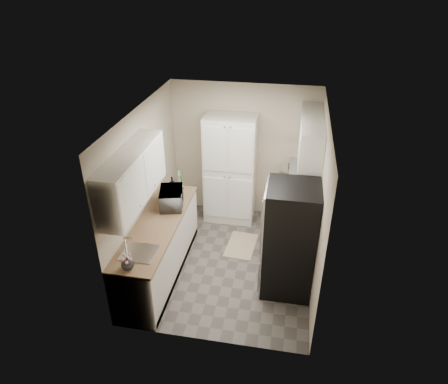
% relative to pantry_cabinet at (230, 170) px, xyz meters
% --- Properties ---
extents(ground, '(3.20, 3.20, 0.00)m').
position_rel_pantry_cabinet_xyz_m(ground, '(0.20, -1.32, -1.00)').
color(ground, '#56514C').
rests_on(ground, ground).
extents(room_shell, '(2.64, 3.24, 2.52)m').
position_rel_pantry_cabinet_xyz_m(room_shell, '(0.18, -1.32, 0.63)').
color(room_shell, beige).
rests_on(room_shell, ground).
extents(pantry_cabinet, '(0.90, 0.55, 2.00)m').
position_rel_pantry_cabinet_xyz_m(pantry_cabinet, '(0.00, 0.00, 0.00)').
color(pantry_cabinet, silver).
rests_on(pantry_cabinet, ground).
extents(base_cabinet_left, '(0.60, 2.30, 0.88)m').
position_rel_pantry_cabinet_xyz_m(base_cabinet_left, '(-0.79, -1.75, -0.56)').
color(base_cabinet_left, silver).
rests_on(base_cabinet_left, ground).
extents(countertop_left, '(0.63, 2.33, 0.04)m').
position_rel_pantry_cabinet_xyz_m(countertop_left, '(-0.79, -1.75, -0.10)').
color(countertop_left, '#846647').
rests_on(countertop_left, base_cabinet_left).
extents(base_cabinet_right, '(0.60, 0.80, 0.88)m').
position_rel_pantry_cabinet_xyz_m(base_cabinet_right, '(1.19, -0.12, -0.56)').
color(base_cabinet_right, silver).
rests_on(base_cabinet_right, ground).
extents(countertop_right, '(0.63, 0.83, 0.04)m').
position_rel_pantry_cabinet_xyz_m(countertop_right, '(1.19, -0.12, -0.10)').
color(countertop_right, '#846647').
rests_on(countertop_right, base_cabinet_right).
extents(electric_range, '(0.71, 0.78, 1.13)m').
position_rel_pantry_cabinet_xyz_m(electric_range, '(1.17, -0.93, -0.52)').
color(electric_range, '#B7B7BC').
rests_on(electric_range, ground).
extents(refrigerator, '(0.70, 0.72, 1.70)m').
position_rel_pantry_cabinet_xyz_m(refrigerator, '(1.14, -1.73, -0.15)').
color(refrigerator, '#B7B7BC').
rests_on(refrigerator, ground).
extents(microwave, '(0.46, 0.58, 0.28)m').
position_rel_pantry_cabinet_xyz_m(microwave, '(-0.71, -1.25, 0.06)').
color(microwave, silver).
rests_on(microwave, countertop_left).
extents(wine_bottle, '(0.08, 0.08, 0.30)m').
position_rel_pantry_cabinet_xyz_m(wine_bottle, '(-0.79, -0.92, 0.07)').
color(wine_bottle, black).
rests_on(wine_bottle, countertop_left).
extents(flower_vase, '(0.16, 0.16, 0.17)m').
position_rel_pantry_cabinet_xyz_m(flower_vase, '(-0.82, -2.78, 0.00)').
color(flower_vase, white).
rests_on(flower_vase, countertop_left).
extents(cutting_board, '(0.09, 0.21, 0.26)m').
position_rel_pantry_cabinet_xyz_m(cutting_board, '(-0.73, -0.62, 0.05)').
color(cutting_board, '#347C2A').
rests_on(cutting_board, countertop_left).
extents(toaster_oven, '(0.41, 0.47, 0.23)m').
position_rel_pantry_cabinet_xyz_m(toaster_oven, '(1.13, -0.06, 0.04)').
color(toaster_oven, '#B7B8BC').
rests_on(toaster_oven, countertop_right).
extents(fruit_basket, '(0.25, 0.25, 0.10)m').
position_rel_pantry_cabinet_xyz_m(fruit_basket, '(1.14, -0.03, 0.20)').
color(fruit_basket, '#FF5A00').
rests_on(fruit_basket, toaster_oven).
extents(kitchen_mat, '(0.52, 0.78, 0.01)m').
position_rel_pantry_cabinet_xyz_m(kitchen_mat, '(0.35, -0.87, -0.99)').
color(kitchen_mat, tan).
rests_on(kitchen_mat, ground).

